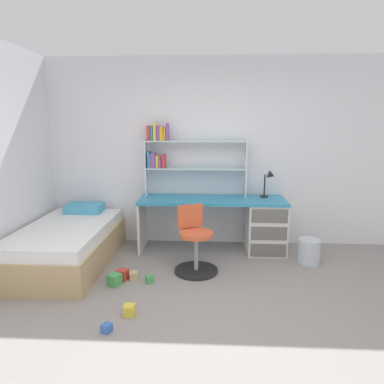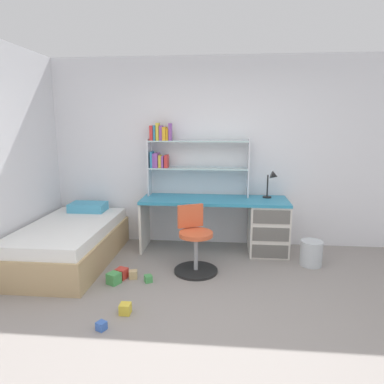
{
  "view_description": "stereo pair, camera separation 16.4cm",
  "coord_description": "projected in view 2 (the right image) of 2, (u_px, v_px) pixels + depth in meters",
  "views": [
    {
      "loc": [
        -0.08,
        -2.66,
        1.75
      ],
      "look_at": [
        -0.28,
        1.24,
        0.96
      ],
      "focal_mm": 32.02,
      "sensor_mm": 36.0,
      "label": 1
    },
    {
      "loc": [
        0.09,
        -2.65,
        1.75
      ],
      "look_at": [
        -0.28,
        1.24,
        0.96
      ],
      "focal_mm": 32.02,
      "sensor_mm": 36.0,
      "label": 2
    }
  ],
  "objects": [
    {
      "name": "toy_block_yellow_4",
      "position": [
        125.0,
        309.0,
        3.19
      ],
      "size": [
        0.1,
        0.1,
        0.1
      ],
      "primitive_type": "cube",
      "rotation": [
        0.0,
        0.0,
        0.0
      ],
      "color": "gold",
      "rests_on": "ground_plane"
    },
    {
      "name": "swivel_chair",
      "position": [
        195.0,
        246.0,
        4.07
      ],
      "size": [
        0.52,
        0.52,
        0.79
      ],
      "color": "black",
      "rests_on": "ground_plane"
    },
    {
      "name": "desk",
      "position": [
        253.0,
        223.0,
        4.68
      ],
      "size": [
        1.99,
        0.62,
        0.74
      ],
      "color": "teal",
      "rests_on": "ground_plane"
    },
    {
      "name": "room_shell",
      "position": [
        114.0,
        160.0,
        3.92
      ],
      "size": [
        5.77,
        5.48,
        2.66
      ],
      "color": "silver",
      "rests_on": "ground_plane"
    },
    {
      "name": "waste_bin",
      "position": [
        311.0,
        253.0,
        4.27
      ],
      "size": [
        0.27,
        0.27,
        0.31
      ],
      "primitive_type": "cylinder",
      "color": "silver",
      "rests_on": "ground_plane"
    },
    {
      "name": "toy_block_blue_3",
      "position": [
        101.0,
        326.0,
        2.94
      ],
      "size": [
        0.1,
        0.1,
        0.07
      ],
      "primitive_type": "cube",
      "rotation": [
        0.0,
        0.0,
        2.68
      ],
      "color": "#3860B7",
      "rests_on": "ground_plane"
    },
    {
      "name": "desk_lamp",
      "position": [
        273.0,
        180.0,
        4.65
      ],
      "size": [
        0.2,
        0.16,
        0.38
      ],
      "color": "black",
      "rests_on": "desk"
    },
    {
      "name": "toy_block_red_1",
      "position": [
        122.0,
        273.0,
        3.92
      ],
      "size": [
        0.15,
        0.15,
        0.12
      ],
      "primitive_type": "cube",
      "rotation": [
        0.0,
        0.0,
        2.84
      ],
      "color": "red",
      "rests_on": "ground_plane"
    },
    {
      "name": "bed_platform",
      "position": [
        70.0,
        243.0,
        4.36
      ],
      "size": [
        1.02,
        1.8,
        0.62
      ],
      "color": "tan",
      "rests_on": "ground_plane"
    },
    {
      "name": "bookshelf_hutch",
      "position": [
        182.0,
        154.0,
        4.77
      ],
      "size": [
        1.41,
        0.22,
        1.02
      ],
      "color": "silver",
      "rests_on": "desk"
    },
    {
      "name": "toy_block_green_5",
      "position": [
        148.0,
        279.0,
        3.83
      ],
      "size": [
        0.11,
        0.11,
        0.08
      ],
      "primitive_type": "cube",
      "rotation": [
        0.0,
        0.0,
        2.07
      ],
      "color": "#479E51",
      "rests_on": "ground_plane"
    },
    {
      "name": "ground_plane",
      "position": [
        211.0,
        331.0,
        2.94
      ],
      "size": [
        5.77,
        5.48,
        0.02
      ],
      "primitive_type": "cube",
      "color": "gray"
    },
    {
      "name": "toy_block_green_2",
      "position": [
        114.0,
        278.0,
        3.79
      ],
      "size": [
        0.17,
        0.17,
        0.12
      ],
      "primitive_type": "cube",
      "rotation": [
        0.0,
        0.0,
        2.66
      ],
      "color": "#479E51",
      "rests_on": "ground_plane"
    },
    {
      "name": "toy_block_natural_0",
      "position": [
        133.0,
        274.0,
        3.92
      ],
      "size": [
        0.11,
        0.11,
        0.09
      ],
      "primitive_type": "cube",
      "rotation": [
        0.0,
        0.0,
        0.19
      ],
      "color": "tan",
      "rests_on": "ground_plane"
    }
  ]
}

